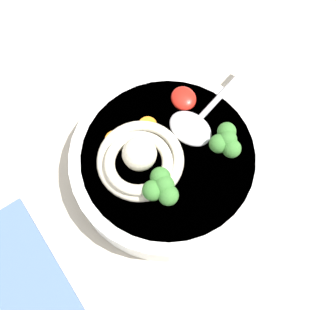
% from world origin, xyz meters
% --- Properties ---
extents(table_slab, '(1.24, 1.24, 0.03)m').
position_xyz_m(table_slab, '(0.00, 0.00, 0.01)').
color(table_slab, '#BCB29E').
rests_on(table_slab, ground).
extents(soup_bowl, '(0.25, 0.25, 0.05)m').
position_xyz_m(soup_bowl, '(0.03, 0.02, 0.05)').
color(soup_bowl, white).
rests_on(soup_bowl, table_slab).
extents(noodle_pile, '(0.12, 0.12, 0.05)m').
position_xyz_m(noodle_pile, '(0.03, -0.01, 0.09)').
color(noodle_pile, beige).
rests_on(noodle_pile, soup_bowl).
extents(soup_spoon, '(0.11, 0.17, 0.02)m').
position_xyz_m(soup_spoon, '(0.01, 0.08, 0.08)').
color(soup_spoon, '#B7B7BC').
rests_on(soup_spoon, soup_bowl).
extents(chili_sauce_dollop, '(0.04, 0.03, 0.02)m').
position_xyz_m(chili_sauce_dollop, '(-0.03, 0.07, 0.08)').
color(chili_sauce_dollop, red).
rests_on(chili_sauce_dollop, soup_bowl).
extents(broccoli_floret_right, '(0.05, 0.04, 0.04)m').
position_xyz_m(broccoli_floret_right, '(0.05, 0.09, 0.10)').
color(broccoli_floret_right, '#7A9E60').
rests_on(broccoli_floret_right, soup_bowl).
extents(broccoli_floret_center, '(0.05, 0.04, 0.04)m').
position_xyz_m(broccoli_floret_center, '(0.08, -0.00, 0.10)').
color(broccoli_floret_center, '#7A9E60').
rests_on(broccoli_floret_center, soup_bowl).
extents(carrot_slice_beside_noodles, '(0.02, 0.02, 0.01)m').
position_xyz_m(carrot_slice_beside_noodles, '(-0.02, 0.01, 0.08)').
color(carrot_slice_beside_noodles, orange).
rests_on(carrot_slice_beside_noodles, soup_bowl).
extents(carrot_slice_near_spoon, '(0.02, 0.02, 0.01)m').
position_xyz_m(carrot_slice_near_spoon, '(-0.01, -0.03, 0.08)').
color(carrot_slice_near_spoon, orange).
rests_on(carrot_slice_near_spoon, soup_bowl).
extents(folded_napkin, '(0.20, 0.16, 0.01)m').
position_xyz_m(folded_napkin, '(0.10, -0.22, 0.03)').
color(folded_napkin, '#4C6693').
rests_on(folded_napkin, table_slab).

